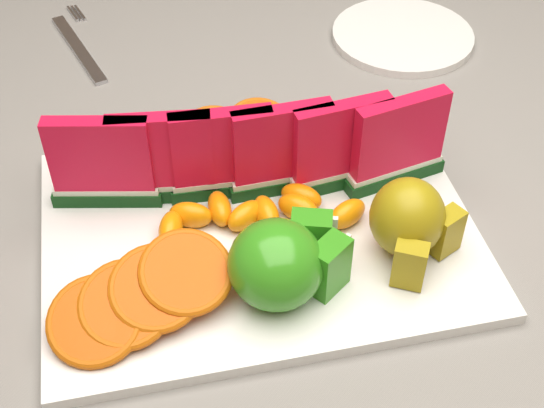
# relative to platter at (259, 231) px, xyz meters

# --- Properties ---
(table) EXTENTS (1.40, 0.90, 0.75)m
(table) POSITION_rel_platter_xyz_m (0.03, 0.06, -0.11)
(table) COLOR #4C351D
(table) RESTS_ON ground
(tablecloth) EXTENTS (1.53, 1.03, 0.20)m
(tablecloth) POSITION_rel_platter_xyz_m (0.03, 0.06, -0.05)
(tablecloth) COLOR slate
(tablecloth) RESTS_ON table
(platter) EXTENTS (0.40, 0.30, 0.01)m
(platter) POSITION_rel_platter_xyz_m (0.00, 0.00, 0.00)
(platter) COLOR silver
(platter) RESTS_ON tablecloth
(apple_cluster) EXTENTS (0.11, 0.10, 0.08)m
(apple_cluster) POSITION_rel_platter_xyz_m (0.01, -0.08, 0.04)
(apple_cluster) COLOR #19840E
(apple_cluster) RESTS_ON platter
(pear_cluster) EXTENTS (0.09, 0.09, 0.08)m
(pear_cluster) POSITION_rel_platter_xyz_m (0.12, -0.06, 0.04)
(pear_cluster) COLOR #926104
(pear_cluster) RESTS_ON platter
(side_plate) EXTENTS (0.23, 0.23, 0.01)m
(side_plate) POSITION_rel_platter_xyz_m (0.25, 0.30, -0.00)
(side_plate) COLOR silver
(side_plate) RESTS_ON tablecloth
(fork) EXTENTS (0.06, 0.19, 0.00)m
(fork) POSITION_rel_platter_xyz_m (-0.16, 0.37, -0.00)
(fork) COLOR silver
(fork) RESTS_ON tablecloth
(watermelon_row) EXTENTS (0.39, 0.07, 0.10)m
(watermelon_row) POSITION_rel_platter_xyz_m (0.00, 0.05, 0.05)
(watermelon_row) COLOR #0A4113
(watermelon_row) RESTS_ON platter
(orange_fan_front) EXTENTS (0.17, 0.12, 0.05)m
(orange_fan_front) POSITION_rel_platter_xyz_m (-0.11, -0.08, 0.03)
(orange_fan_front) COLOR #F6530C
(orange_fan_front) RESTS_ON platter
(orange_fan_back) EXTENTS (0.22, 0.09, 0.04)m
(orange_fan_back) POSITION_rel_platter_xyz_m (-0.05, 0.12, 0.02)
(orange_fan_back) COLOR #F6530C
(orange_fan_back) RESTS_ON platter
(tangerine_segments) EXTENTS (0.20, 0.07, 0.03)m
(tangerine_segments) POSITION_rel_platter_xyz_m (-0.00, 0.01, 0.02)
(tangerine_segments) COLOR #FC591E
(tangerine_segments) RESTS_ON platter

